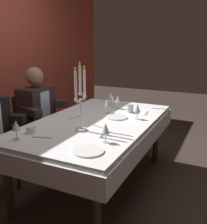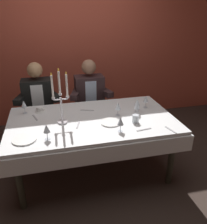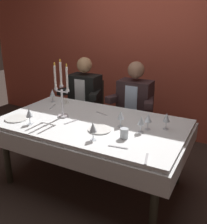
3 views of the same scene
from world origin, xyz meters
name	(u,v)px [view 2 (image 2 of 3)]	position (x,y,z in m)	size (l,w,h in m)	color
ground_plane	(93,170)	(0.00, 0.00, 0.00)	(12.00, 12.00, 0.00)	#392D27
back_wall	(73,44)	(0.00, 1.66, 1.35)	(6.00, 0.12, 2.70)	#BC4C38
dining_table	(92,128)	(0.00, 0.00, 0.62)	(1.94, 1.14, 0.74)	white
candelabra	(61,101)	(-0.34, -0.03, 1.00)	(0.19, 0.11, 0.62)	silver
dinner_plate_0	(24,139)	(-0.74, -0.32, 0.75)	(0.24, 0.24, 0.01)	white
dinner_plate_1	(111,122)	(0.18, -0.16, 0.75)	(0.23, 0.23, 0.01)	white
wine_glass_0	(146,99)	(0.73, 0.16, 0.86)	(0.07, 0.07, 0.16)	silver
wine_glass_1	(47,129)	(-0.51, -0.35, 0.85)	(0.07, 0.07, 0.16)	silver
wine_glass_2	(137,103)	(0.58, 0.07, 0.86)	(0.07, 0.07, 0.16)	silver
wine_glass_3	(121,121)	(0.23, -0.37, 0.85)	(0.07, 0.07, 0.16)	silver
wine_glass_4	(24,104)	(-0.77, 0.34, 0.85)	(0.07, 0.07, 0.16)	silver
wine_glass_5	(137,106)	(0.54, -0.02, 0.86)	(0.07, 0.07, 0.16)	silver
wine_glass_6	(118,106)	(0.31, 0.02, 0.85)	(0.07, 0.07, 0.16)	silver
water_tumbler_0	(135,119)	(0.45, -0.21, 0.79)	(0.07, 0.07, 0.09)	silver
coffee_cup_0	(40,110)	(-0.59, 0.34, 0.77)	(0.13, 0.12, 0.06)	white
fork_0	(78,124)	(-0.18, -0.11, 0.74)	(0.17, 0.02, 0.01)	#B7B7BC
spoon_1	(35,118)	(-0.65, 0.18, 0.74)	(0.17, 0.02, 0.01)	#B7B7BC
fork_2	(144,129)	(0.48, -0.39, 0.74)	(0.17, 0.02, 0.01)	#B7B7BC
spoon_3	(171,130)	(0.75, -0.47, 0.74)	(0.17, 0.02, 0.01)	#B7B7BC
fork_4	(87,110)	(-0.02, 0.24, 0.74)	(0.17, 0.02, 0.01)	#B7B7BC
seated_diner_0	(38,97)	(-0.62, 0.89, 0.74)	(0.63, 0.48, 1.24)	#2E2C21
seated_diner_1	(89,93)	(0.13, 0.89, 0.74)	(0.63, 0.48, 1.24)	#2E2C21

